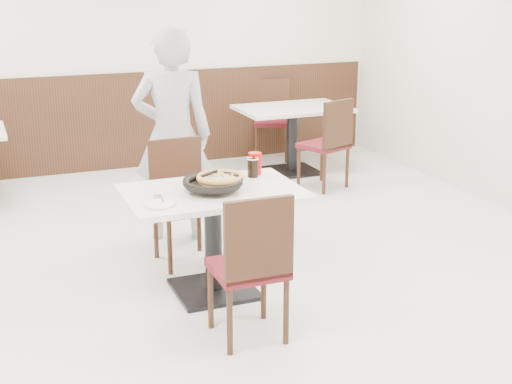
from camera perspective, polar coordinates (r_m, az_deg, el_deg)
name	(u,v)px	position (r m, az deg, el deg)	size (l,w,h in m)	color
floor	(235,280)	(5.29, -1.67, -7.06)	(7.00, 7.00, 0.00)	#AEAEA9
wall_back	(126,45)	(8.24, -10.34, 11.46)	(6.00, 0.04, 2.80)	beige
wainscot_back	(130,121)	(8.34, -10.01, 5.63)	(5.90, 0.03, 1.10)	black
main_table	(213,242)	(4.97, -3.43, -3.99)	(1.20, 0.80, 0.75)	silver
chair_near	(247,265)	(4.32, -0.70, -5.84)	(0.42, 0.42, 0.95)	black
chair_far	(184,204)	(5.47, -5.78, -0.97)	(0.42, 0.42, 0.95)	black
trivet	(213,187)	(4.86, -3.49, 0.41)	(0.12, 0.12, 0.04)	black
pizza_pan	(213,186)	(4.81, -3.47, 0.51)	(0.38, 0.38, 0.01)	black
pizza	(220,180)	(4.87, -2.87, 0.97)	(0.30, 0.30, 0.02)	#CC9049
pizza_server	(218,178)	(4.80, -3.04, 1.12)	(0.08, 0.10, 0.00)	white
napkin	(156,204)	(4.58, -7.99, -0.99)	(0.14, 0.14, 0.00)	silver
side_plate	(159,204)	(4.56, -7.74, -0.97)	(0.19, 0.19, 0.01)	white
fork	(162,199)	(4.63, -7.51, -0.56)	(0.01, 0.14, 0.00)	white
cola_glass	(253,168)	(5.15, -0.26, 1.92)	(0.08, 0.08, 0.13)	black
red_cup	(255,163)	(5.22, -0.08, 2.31)	(0.10, 0.10, 0.16)	#C10300
diner_person	(172,135)	(5.92, -6.70, 4.53)	(0.65, 0.43, 1.78)	#BBBBC1
bg_table_right	(292,140)	(8.05, 2.91, 4.19)	(1.20, 0.80, 0.75)	silver
bg_chair_right_near	(324,143)	(7.46, 5.43, 3.90)	(0.42, 0.42, 0.95)	black
bg_chair_right_far	(272,120)	(8.62, 1.27, 5.74)	(0.42, 0.42, 0.95)	black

